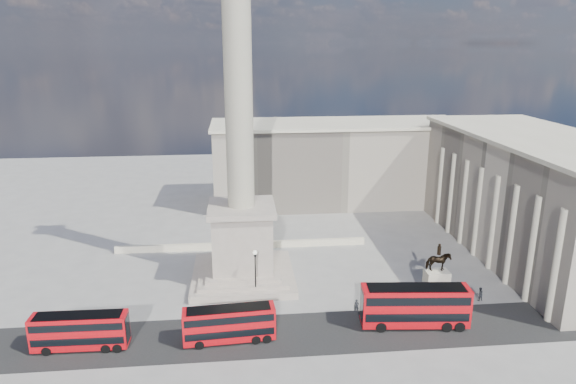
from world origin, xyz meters
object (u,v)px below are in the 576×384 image
(red_bus_c, at_px, (416,306))
(equestrian_statue, at_px, (436,281))
(red_bus_a, at_px, (81,331))
(nelsons_column, at_px, (241,190))
(victorian_lamp, at_px, (255,270))
(pedestrian_standing, at_px, (480,294))
(pedestrian_crossing, at_px, (272,313))
(red_bus_b, at_px, (230,324))
(pedestrian_walking, at_px, (357,306))

(red_bus_c, distance_m, equestrian_statue, 7.57)
(red_bus_a, bearing_deg, nelsons_column, 42.76)
(nelsons_column, bearing_deg, victorian_lamp, -75.22)
(red_bus_c, height_order, pedestrian_standing, red_bus_c)
(red_bus_a, xyz_separation_m, pedestrian_crossing, (20.84, 4.24, -1.37))
(red_bus_b, distance_m, victorian_lamp, 10.54)
(red_bus_a, height_order, pedestrian_crossing, red_bus_a)
(equestrian_statue, bearing_deg, victorian_lamp, 172.64)
(red_bus_b, bearing_deg, pedestrian_standing, 7.30)
(nelsons_column, relative_size, red_bus_c, 3.98)
(red_bus_b, relative_size, pedestrian_crossing, 6.63)
(red_bus_b, height_order, pedestrian_standing, red_bus_b)
(victorian_lamp, height_order, pedestrian_walking, victorian_lamp)
(pedestrian_standing, height_order, pedestrian_crossing, pedestrian_standing)
(red_bus_b, height_order, red_bus_c, red_bus_c)
(red_bus_c, xyz_separation_m, pedestrian_standing, (10.38, 5.19, -1.71))
(red_bus_b, xyz_separation_m, red_bus_c, (21.37, 1.06, 0.49))
(pedestrian_crossing, bearing_deg, pedestrian_walking, -124.69)
(nelsons_column, xyz_separation_m, equestrian_statue, (24.47, -8.79, -10.24))
(pedestrian_walking, bearing_deg, pedestrian_crossing, -164.15)
(red_bus_a, bearing_deg, victorian_lamp, 28.26)
(nelsons_column, height_order, pedestrian_walking, nelsons_column)
(red_bus_b, xyz_separation_m, victorian_lamp, (3.20, 9.90, 1.74))
(pedestrian_crossing, bearing_deg, red_bus_b, 94.86)
(victorian_lamp, bearing_deg, pedestrian_standing, -7.29)
(equestrian_statue, bearing_deg, pedestrian_standing, -7.00)
(red_bus_b, bearing_deg, equestrian_statue, 11.03)
(red_bus_a, bearing_deg, equestrian_statue, 10.41)
(red_bus_b, relative_size, victorian_lamp, 1.55)
(red_bus_c, height_order, equestrian_statue, equestrian_statue)
(nelsons_column, relative_size, pedestrian_crossing, 32.46)
(nelsons_column, relative_size, pedestrian_walking, 28.58)
(pedestrian_standing, xyz_separation_m, pedestrian_crossing, (-26.84, -1.88, -0.14))
(nelsons_column, height_order, pedestrian_crossing, nelsons_column)
(red_bus_a, distance_m, red_bus_c, 37.32)
(pedestrian_walking, bearing_deg, red_bus_c, -17.72)
(pedestrian_standing, bearing_deg, pedestrian_crossing, -1.71)
(red_bus_a, relative_size, pedestrian_crossing, 6.57)
(nelsons_column, height_order, red_bus_b, nelsons_column)
(equestrian_statue, height_order, pedestrian_walking, equestrian_statue)
(red_bus_b, height_order, victorian_lamp, victorian_lamp)
(red_bus_a, height_order, equestrian_statue, equestrian_statue)
(red_bus_a, bearing_deg, red_bus_b, 0.76)
(pedestrian_walking, distance_m, pedestrian_standing, 16.48)
(nelsons_column, height_order, red_bus_a, nelsons_column)
(red_bus_c, bearing_deg, pedestrian_crossing, 173.66)
(victorian_lamp, relative_size, pedestrian_walking, 3.77)
(nelsons_column, distance_m, equestrian_statue, 27.94)
(pedestrian_crossing, bearing_deg, red_bus_c, -138.17)
(pedestrian_walking, xyz_separation_m, pedestrian_standing, (16.42, 1.49, 0.04))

